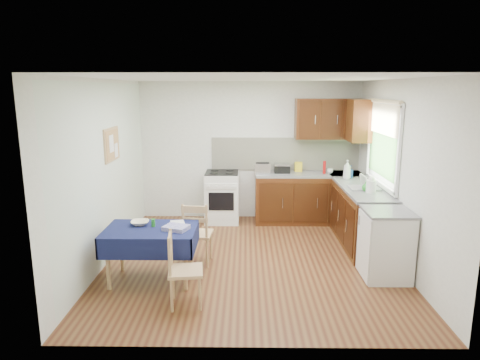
{
  "coord_description": "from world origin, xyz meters",
  "views": [
    {
      "loc": [
        -0.08,
        -5.68,
        2.37
      ],
      "look_at": [
        -0.16,
        0.3,
        1.09
      ],
      "focal_mm": 32.0,
      "sensor_mm": 36.0,
      "label": 1
    }
  ],
  "objects_px": {
    "dish_rack": "(364,187)",
    "kettle": "(371,185)",
    "dining_table": "(151,237)",
    "chair_near": "(182,267)",
    "sandwich_press": "(282,168)",
    "chair_far": "(197,232)",
    "toaster": "(262,168)"
  },
  "relations": [
    {
      "from": "chair_near",
      "to": "sandwich_press",
      "type": "relative_size",
      "value": 3.07
    },
    {
      "from": "dish_rack",
      "to": "chair_far",
      "type": "bearing_deg",
      "value": 177.81
    },
    {
      "from": "chair_far",
      "to": "dish_rack",
      "type": "xyz_separation_m",
      "value": [
        2.45,
        0.75,
        0.46
      ]
    },
    {
      "from": "dining_table",
      "to": "dish_rack",
      "type": "bearing_deg",
      "value": 17.88
    },
    {
      "from": "dining_table",
      "to": "toaster",
      "type": "distance_m",
      "value": 2.83
    },
    {
      "from": "chair_far",
      "to": "toaster",
      "type": "distance_m",
      "value": 2.17
    },
    {
      "from": "kettle",
      "to": "dish_rack",
      "type": "bearing_deg",
      "value": 96.51
    },
    {
      "from": "toaster",
      "to": "kettle",
      "type": "distance_m",
      "value": 2.04
    },
    {
      "from": "dining_table",
      "to": "dish_rack",
      "type": "height_order",
      "value": "dish_rack"
    },
    {
      "from": "chair_near",
      "to": "dish_rack",
      "type": "height_order",
      "value": "dish_rack"
    },
    {
      "from": "toaster",
      "to": "dish_rack",
      "type": "bearing_deg",
      "value": -25.02
    },
    {
      "from": "chair_near",
      "to": "toaster",
      "type": "height_order",
      "value": "toaster"
    },
    {
      "from": "dining_table",
      "to": "kettle",
      "type": "height_order",
      "value": "kettle"
    },
    {
      "from": "sandwich_press",
      "to": "kettle",
      "type": "height_order",
      "value": "kettle"
    },
    {
      "from": "chair_near",
      "to": "chair_far",
      "type": "bearing_deg",
      "value": -8.82
    },
    {
      "from": "kettle",
      "to": "chair_near",
      "type": "bearing_deg",
      "value": -146.82
    },
    {
      "from": "dish_rack",
      "to": "sandwich_press",
      "type": "bearing_deg",
      "value": 113.08
    },
    {
      "from": "sandwich_press",
      "to": "dish_rack",
      "type": "xyz_separation_m",
      "value": [
        1.13,
        -1.24,
        -0.05
      ]
    },
    {
      "from": "sandwich_press",
      "to": "chair_near",
      "type": "bearing_deg",
      "value": -117.89
    },
    {
      "from": "dining_table",
      "to": "chair_near",
      "type": "bearing_deg",
      "value": -58.57
    },
    {
      "from": "chair_far",
      "to": "chair_near",
      "type": "bearing_deg",
      "value": 93.0
    },
    {
      "from": "dining_table",
      "to": "chair_near",
      "type": "xyz_separation_m",
      "value": [
        0.47,
        -0.64,
        -0.13
      ]
    },
    {
      "from": "chair_far",
      "to": "kettle",
      "type": "bearing_deg",
      "value": -163.49
    },
    {
      "from": "chair_far",
      "to": "dish_rack",
      "type": "bearing_deg",
      "value": -157.88
    },
    {
      "from": "dish_rack",
      "to": "kettle",
      "type": "bearing_deg",
      "value": -102.75
    },
    {
      "from": "chair_far",
      "to": "toaster",
      "type": "xyz_separation_m",
      "value": [
        0.96,
        1.87,
        0.53
      ]
    },
    {
      "from": "chair_far",
      "to": "chair_near",
      "type": "xyz_separation_m",
      "value": [
        -0.04,
        -1.14,
        -0.02
      ]
    },
    {
      "from": "dining_table",
      "to": "dish_rack",
      "type": "relative_size",
      "value": 2.54
    },
    {
      "from": "chair_near",
      "to": "sandwich_press",
      "type": "bearing_deg",
      "value": -30.16
    },
    {
      "from": "dining_table",
      "to": "kettle",
      "type": "relative_size",
      "value": 4.7
    },
    {
      "from": "kettle",
      "to": "dining_table",
      "type": "bearing_deg",
      "value": -161.4
    },
    {
      "from": "chair_near",
      "to": "dish_rack",
      "type": "relative_size",
      "value": 1.91
    }
  ]
}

